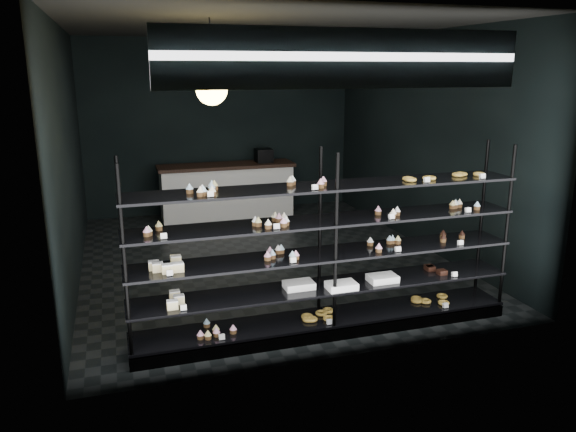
{
  "coord_description": "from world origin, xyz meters",
  "views": [
    {
      "loc": [
        -1.96,
        -7.47,
        2.67
      ],
      "look_at": [
        -0.22,
        -1.9,
        1.13
      ],
      "focal_mm": 35.0,
      "sensor_mm": 36.0,
      "label": 1
    }
  ],
  "objects": [
    {
      "name": "signage",
      "position": [
        0.0,
        -2.93,
        2.75
      ],
      "size": [
        3.3,
        0.05,
        0.5
      ],
      "color": "#0B1439",
      "rests_on": "room"
    },
    {
      "name": "room",
      "position": [
        0.0,
        0.0,
        1.6
      ],
      "size": [
        5.01,
        6.01,
        3.2
      ],
      "color": "black",
      "rests_on": "ground"
    },
    {
      "name": "service_counter",
      "position": [
        -0.01,
        2.5,
        0.5
      ],
      "size": [
        2.47,
        0.65,
        1.23
      ],
      "color": "silver",
      "rests_on": "room"
    },
    {
      "name": "display_shelf",
      "position": [
        0.01,
        -2.45,
        0.63
      ],
      "size": [
        4.0,
        0.5,
        1.91
      ],
      "color": "black",
      "rests_on": "room"
    },
    {
      "name": "pendant_lamp",
      "position": [
        -0.91,
        -1.37,
        2.45
      ],
      "size": [
        0.34,
        0.34,
        0.9
      ],
      "color": "black",
      "rests_on": "room"
    }
  ]
}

